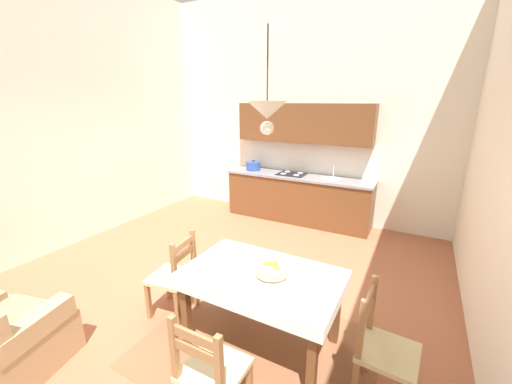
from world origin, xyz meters
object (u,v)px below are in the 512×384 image
object	(u,v)px
kitchen_cabinetry	(299,177)
fruit_bowl	(272,269)
dining_chair_window_side	(383,349)
dining_chair_tv_side	(174,277)
pendant_lamp	(267,111)
dining_table	(262,286)
dining_chair_camera_side	(211,373)

from	to	relation	value
kitchen_cabinetry	fruit_bowl	bearing A→B (deg)	-73.42
dining_chair_window_side	kitchen_cabinetry	bearing A→B (deg)	120.39
kitchen_cabinetry	dining_chair_tv_side	distance (m)	3.30
kitchen_cabinetry	pendant_lamp	distance (m)	3.53
pendant_lamp	dining_chair_window_side	bearing A→B (deg)	-6.55
kitchen_cabinetry	pendant_lamp	size ratio (longest dim) A/B	3.44
fruit_bowl	pendant_lamp	distance (m)	1.36
kitchen_cabinetry	dining_table	xyz separation A→B (m)	(0.86, -3.22, -0.23)
dining_chair_camera_side	fruit_bowl	distance (m)	0.94
dining_table	pendant_lamp	distance (m)	1.55
dining_table	dining_chair_window_side	size ratio (longest dim) A/B	1.53
pendant_lamp	dining_table	bearing A→B (deg)	-101.55
dining_table	dining_chair_window_side	xyz separation A→B (m)	(1.07, -0.07, -0.18)
dining_table	dining_chair_window_side	bearing A→B (deg)	-3.60
fruit_bowl	pendant_lamp	bearing A→B (deg)	152.94
dining_chair_camera_side	dining_table	bearing A→B (deg)	92.79
kitchen_cabinetry	dining_chair_window_side	size ratio (longest dim) A/B	2.98
kitchen_cabinetry	pendant_lamp	xyz separation A→B (m)	(0.87, -3.16, 1.31)
dining_chair_window_side	pendant_lamp	distance (m)	2.03
dining_chair_camera_side	pendant_lamp	size ratio (longest dim) A/B	1.16
dining_chair_camera_side	fruit_bowl	xyz separation A→B (m)	(0.05, 0.87, 0.37)
kitchen_cabinetry	dining_table	size ratio (longest dim) A/B	1.95
fruit_bowl	kitchen_cabinetry	bearing A→B (deg)	106.58
dining_chair_window_side	fruit_bowl	xyz separation A→B (m)	(-0.97, 0.08, 0.37)
kitchen_cabinetry	dining_table	bearing A→B (deg)	-75.03
dining_chair_window_side	dining_chair_tv_side	xyz separation A→B (m)	(-2.09, 0.02, 0.00)
dining_chair_camera_side	kitchen_cabinetry	bearing A→B (deg)	102.49
kitchen_cabinetry	fruit_bowl	distance (m)	3.35
dining_chair_camera_side	fruit_bowl	bearing A→B (deg)	86.53
kitchen_cabinetry	dining_chair_tv_side	bearing A→B (deg)	-92.84
dining_table	dining_chair_window_side	world-z (taller)	dining_chair_window_side
kitchen_cabinetry	dining_chair_window_side	bearing A→B (deg)	-59.61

